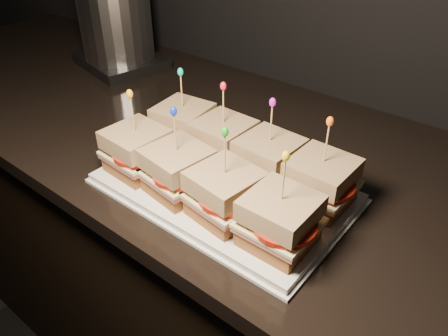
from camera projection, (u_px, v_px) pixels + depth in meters
The scene contains 63 objects.
cabinet at pixel (227, 281), 1.26m from camera, with size 2.41×0.68×0.88m, color black.
granite_slab at pixel (228, 146), 1.00m from camera, with size 2.45×0.72×0.04m, color black.
platter at pixel (224, 188), 0.82m from camera, with size 0.45×0.28×0.02m, color white.
platter_rim at pixel (224, 191), 0.82m from camera, with size 0.46×0.29×0.01m, color white.
sandwich_0_bread_bot at pixel (184, 137), 0.93m from camera, with size 0.10×0.10×0.03m, color brown.
sandwich_0_ham at pixel (184, 130), 0.92m from camera, with size 0.11×0.11×0.01m, color #B05E55.
sandwich_0_cheese at pixel (184, 127), 0.92m from camera, with size 0.11×0.11×0.01m, color beige.
sandwich_0_tomato at pixel (186, 126), 0.91m from camera, with size 0.10×0.10×0.01m, color #B41E0F.
sandwich_0_bread_top at pixel (183, 114), 0.90m from camera, with size 0.10×0.10×0.03m, color #5C340B.
sandwich_0_pick at pixel (182, 93), 0.88m from camera, with size 0.00×0.00×0.09m, color tan.
sandwich_0_frill at pixel (180, 72), 0.85m from camera, with size 0.01×0.01×0.02m, color #09B9BC.
sandwich_1_bread_bot at pixel (223, 154), 0.88m from camera, with size 0.10×0.10×0.03m, color brown.
sandwich_1_ham at pixel (223, 146), 0.87m from camera, with size 0.11×0.11×0.01m, color #B05E55.
sandwich_1_cheese at pixel (223, 143), 0.86m from camera, with size 0.11×0.11×0.01m, color beige.
sandwich_1_tomato at pixel (226, 143), 0.85m from camera, with size 0.10×0.10×0.01m, color #B41E0F.
sandwich_1_bread_top at pixel (223, 130), 0.85m from camera, with size 0.10×0.10×0.03m, color #5C340B.
sandwich_1_pick at pixel (223, 108), 0.82m from camera, with size 0.00×0.00×0.09m, color tan.
sandwich_1_frill at pixel (223, 86), 0.80m from camera, with size 0.01×0.01×0.02m, color red.
sandwich_2_bread_bot at pixel (268, 173), 0.82m from camera, with size 0.10×0.10×0.03m, color brown.
sandwich_2_ham at pixel (268, 165), 0.81m from camera, with size 0.11×0.11×0.01m, color #B05E55.
sandwich_2_cheese at pixel (268, 162), 0.81m from camera, with size 0.11×0.11×0.01m, color beige.
sandwich_2_tomato at pixel (272, 162), 0.79m from camera, with size 0.10×0.10×0.01m, color #B41E0F.
sandwich_2_bread_top at pixel (269, 149), 0.79m from camera, with size 0.10×0.10×0.03m, color #5C340B.
sandwich_2_pick at pixel (271, 126), 0.76m from camera, with size 0.00×0.00×0.09m, color tan.
sandwich_2_frill at pixel (273, 102), 0.74m from camera, with size 0.01×0.01×0.02m, color #D217D7.
sandwich_3_bread_bot at pixel (319, 195), 0.77m from camera, with size 0.10×0.10×0.03m, color brown.
sandwich_3_ham at pixel (320, 187), 0.76m from camera, with size 0.11×0.11×0.01m, color #B05E55.
sandwich_3_cheese at pixel (320, 184), 0.75m from camera, with size 0.11×0.11×0.01m, color beige.
sandwich_3_tomato at pixel (325, 184), 0.74m from camera, with size 0.10×0.10×0.01m, color #B41E0F.
sandwich_3_bread_top at pixel (322, 170), 0.74m from camera, with size 0.10×0.10×0.03m, color #5C340B.
sandwich_3_pick at pixel (326, 146), 0.71m from camera, with size 0.00×0.00×0.09m, color tan.
sandwich_3_frill at pixel (330, 121), 0.68m from camera, with size 0.01×0.01×0.02m, color orange.
sandwich_4_bread_bot at pixel (139, 163), 0.85m from camera, with size 0.10×0.10×0.03m, color brown.
sandwich_4_ham at pixel (138, 155), 0.84m from camera, with size 0.11×0.11×0.01m, color #B05E55.
sandwich_4_cheese at pixel (137, 152), 0.84m from camera, with size 0.11×0.11×0.01m, color beige.
sandwich_4_tomato at pixel (139, 152), 0.82m from camera, with size 0.10×0.10×0.01m, color #B41E0F.
sandwich_4_bread_top at pixel (136, 139), 0.82m from camera, with size 0.10×0.10×0.03m, color #5C340B.
sandwich_4_pick at pixel (133, 117), 0.79m from camera, with size 0.00×0.00×0.09m, color tan.
sandwich_4_frill at pixel (130, 94), 0.77m from camera, with size 0.01×0.01×0.02m, color #EEA213.
sandwich_5_bread_bot at pixel (179, 184), 0.79m from camera, with size 0.10×0.10×0.03m, color brown.
sandwich_5_ham at pixel (178, 176), 0.78m from camera, with size 0.11×0.11×0.01m, color #B05E55.
sandwich_5_cheese at pixel (178, 172), 0.78m from camera, with size 0.11×0.11×0.01m, color beige.
sandwich_5_tomato at pixel (180, 173), 0.77m from camera, with size 0.10×0.10×0.01m, color #B41E0F.
sandwich_5_bread_top at pixel (177, 159), 0.76m from camera, with size 0.10×0.10×0.03m, color #5C340B.
sandwich_5_pick at pixel (175, 135), 0.74m from camera, with size 0.00×0.00×0.09m, color tan.
sandwich_5_frill at pixel (174, 111), 0.71m from camera, with size 0.01×0.01×0.02m, color #0D2AD9.
sandwich_6_bread_bot at pixel (225, 207), 0.74m from camera, with size 0.10×0.10×0.03m, color brown.
sandwich_6_ham at pixel (225, 199), 0.73m from camera, with size 0.11×0.11×0.01m, color #B05E55.
sandwich_6_cheese at pixel (225, 196), 0.73m from camera, with size 0.11×0.11×0.01m, color beige.
sandwich_6_tomato at pixel (228, 197), 0.71m from camera, with size 0.10×0.10×0.01m, color #B41E0F.
sandwich_6_bread_top at pixel (225, 181), 0.71m from camera, with size 0.10×0.10×0.03m, color #5C340B.
sandwich_6_pick at pixel (225, 157), 0.68m from camera, with size 0.00×0.00×0.09m, color tan.
sandwich_6_frill at pixel (225, 132), 0.66m from camera, with size 0.01×0.01×0.02m, color green.
sandwich_7_bread_bot at pixel (278, 235), 0.68m from camera, with size 0.10×0.10×0.03m, color brown.
sandwich_7_ham at pixel (279, 226), 0.67m from camera, with size 0.11×0.11×0.01m, color #B05E55.
sandwich_7_cheese at pixel (279, 223), 0.67m from camera, with size 0.11×0.11×0.01m, color beige.
sandwich_7_tomato at pixel (284, 224), 0.66m from camera, with size 0.10×0.10×0.01m, color #B41E0F.
sandwich_7_bread_top at pixel (281, 208), 0.65m from camera, with size 0.10×0.10×0.03m, color #5C340B.
sandwich_7_pick at pixel (283, 182), 0.63m from camera, with size 0.00×0.00×0.09m, color tan.
sandwich_7_frill at pixel (286, 156), 0.60m from camera, with size 0.01×0.01×0.02m, color yellow.
appliance_base at pixel (121, 61), 1.35m from camera, with size 0.25×0.21×0.03m, color #262628.
appliance_body at pixel (114, 11), 1.26m from camera, with size 0.21×0.21×0.27m, color silver.
appliance at pixel (115, 12), 1.27m from camera, with size 0.25×0.21×0.32m, color silver, non-canonical shape.
Camera 1 is at (0.47, 0.98, 1.42)m, focal length 35.00 mm.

